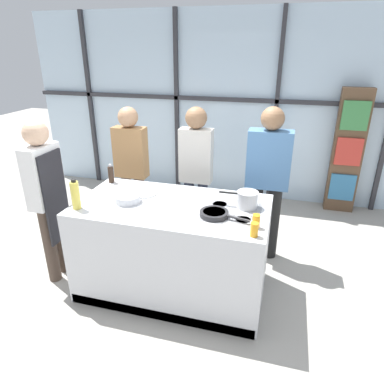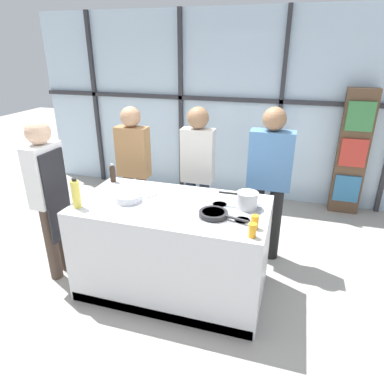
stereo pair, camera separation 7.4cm
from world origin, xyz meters
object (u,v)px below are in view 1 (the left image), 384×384
Objects in this scene: frying_pan at (215,214)px; juice_glass_far at (256,221)px; oil_bottle at (75,195)px; pepper_grinder at (111,174)px; mixing_bowl at (128,198)px; white_plate at (144,193)px; saucepan at (247,199)px; spectator_center_left at (196,169)px; chef at (47,192)px; juice_glass_near at (254,230)px; spectator_center_right at (267,177)px; spectator_far_left at (131,166)px.

frying_pan is 0.38m from juice_glass_far.
oil_bottle is 1.36× the size of pepper_grinder.
mixing_bowl is at bearing -47.02° from pepper_grinder.
juice_glass_far is (1.13, -0.40, 0.05)m from white_plate.
pepper_grinder reaches higher than saucepan.
spectator_center_left reaches higher than juice_glass_far.
chef reaches higher than mixing_bowl.
chef is at bearing 172.82° from juice_glass_near.
pepper_grinder is 1.82× the size of juice_glass_near.
frying_pan is at bearing 113.61° from spectator_center_left.
white_plate is 0.24m from mixing_bowl.
spectator_center_right is 1.34m from white_plate.
juice_glass_near is at bearing -24.69° from pepper_grinder.
oil_bottle is (-0.38, -0.25, 0.09)m from mixing_bowl.
spectator_center_left is 1.35m from juice_glass_far.
chef is at bearing 176.72° from juice_glass_far.
spectator_center_left is at bearing 132.48° from saucepan.
spectator_center_right is at bearing 115.51° from chef.
juice_glass_near is at bearing -34.84° from frying_pan.
pepper_grinder reaches higher than juice_glass_near.
spectator_center_right is at bearing -180.00° from spectator_far_left.
spectator_far_left is 5.93× the size of oil_bottle.
spectator_center_left is at bearing 65.93° from mixing_bowl.
mixing_bowl is at bearing 165.35° from juice_glass_near.
saucepan is at bearing 16.66° from oil_bottle.
frying_pan is 1.24× the size of saucepan.
spectator_far_left is at bearing 90.55° from oil_bottle.
spectator_far_left is 14.66× the size of juice_glass_near.
chef is 0.51m from oil_bottle.
pepper_grinder is at bearing 90.86° from oil_bottle.
oil_bottle is 0.67m from pepper_grinder.
mixing_bowl is 0.85× the size of oil_bottle.
chef is 1.01× the size of spectator_far_left.
white_plate is at bearing 107.57° from chef.
white_plate is 1.26m from juice_glass_near.
white_plate is at bearing 159.31° from frying_pan.
spectator_center_right is 1.52m from mixing_bowl.
spectator_far_left is at bearing 112.91° from mixing_bowl.
pepper_grinder is at bearing 132.98° from mixing_bowl.
frying_pan is 0.83m from white_plate.
mixing_bowl is at bearing -170.18° from saucepan.
saucepan is 1.32× the size of white_plate.
saucepan is (0.24, 0.25, 0.06)m from frying_pan.
spectator_center_right is 15.29× the size of juice_glass_far.
spectator_far_left is 0.51m from pepper_grinder.
saucepan reaches higher than white_plate.
spectator_center_right is (0.80, 0.00, -0.02)m from spectator_center_left.
oil_bottle is (0.46, -0.19, 0.11)m from chef.
oil_bottle is at bearing 36.37° from spectator_center_right.
spectator_far_left reaches higher than frying_pan.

